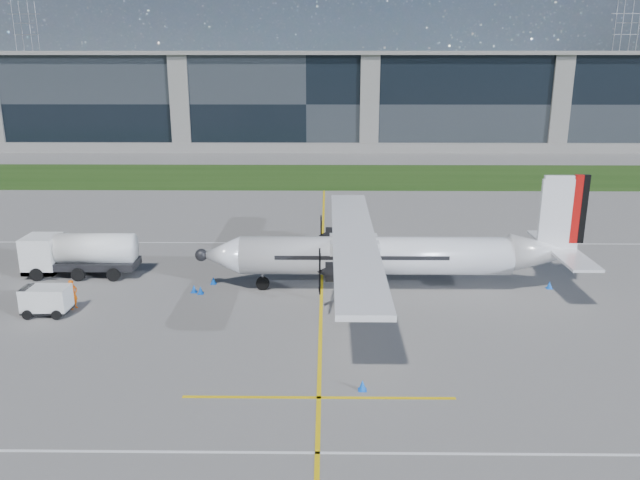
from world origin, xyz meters
name	(u,v)px	position (x,y,z in m)	size (l,w,h in m)	color
ground	(298,189)	(0.00, 40.00, 0.00)	(400.00, 400.00, 0.00)	slate
grass_strip	(301,176)	(0.00, 48.00, 0.02)	(400.00, 18.00, 0.04)	#1E4011
terminal_building	(308,101)	(0.00, 80.00, 7.50)	(120.00, 20.00, 15.00)	black
tree_line	(315,104)	(0.00, 140.00, 3.00)	(400.00, 6.00, 6.00)	black
pylon_west	(29,57)	(-80.00, 150.00, 15.00)	(9.00, 4.60, 30.00)	gray
pylon_east	(623,57)	(85.00, 150.00, 15.00)	(9.00, 4.60, 30.00)	gray
yellow_taxiway_centerline	(322,276)	(3.00, 10.00, 0.01)	(0.20, 70.00, 0.01)	yellow
turboprop_aircraft	(390,234)	(7.28, 7.35, 3.77)	(24.20, 25.10, 7.53)	white
fuel_tanker_truck	(73,255)	(-13.99, 10.01, 1.49)	(7.92, 2.57, 2.97)	white
baggage_tug	(46,301)	(-12.89, 3.16, 0.84)	(2.78, 1.67, 1.67)	white
ground_crew_person	(73,292)	(-11.70, 4.03, 1.02)	(0.83, 0.59, 2.04)	#F25907
safety_cone_portwing	(362,385)	(4.94, -5.33, 0.25)	(0.36, 0.36, 0.50)	blue
safety_cone_nose_stbd	(213,280)	(-4.16, 8.37, 0.25)	(0.36, 0.36, 0.50)	blue
safety_cone_tail	(549,285)	(17.75, 7.77, 0.25)	(0.36, 0.36, 0.50)	blue
safety_cone_nose_port	(200,290)	(-4.66, 6.57, 0.25)	(0.36, 0.36, 0.50)	blue
safety_cone_fwd	(194,289)	(-5.12, 6.81, 0.25)	(0.36, 0.36, 0.50)	blue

